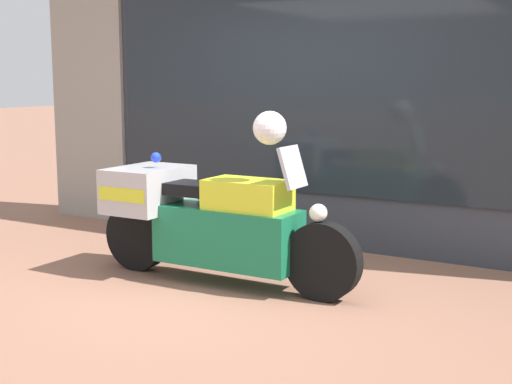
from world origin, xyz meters
name	(u,v)px	position (x,y,z in m)	size (l,w,h in m)	color
ground_plane	(213,291)	(0.00, 0.00, 0.00)	(60.00, 60.00, 0.00)	#8E604C
shop_building	(280,61)	(-0.48, 2.00, 1.86)	(6.99, 0.55, 3.71)	#333842
window_display	(363,199)	(0.46, 2.03, 0.48)	(5.47, 0.30, 2.05)	slate
paramedic_motorcycle	(205,217)	(-0.22, 0.22, 0.54)	(2.41, 0.73, 1.18)	black
white_helmet	(270,128)	(0.39, 0.22, 1.31)	(0.26, 0.26, 0.26)	white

